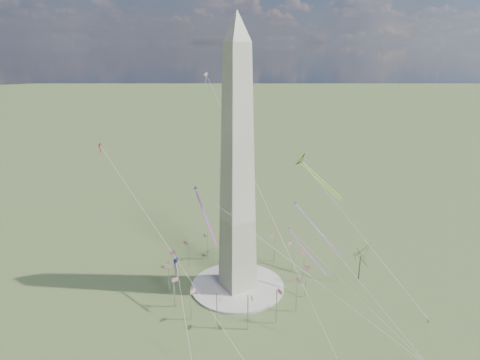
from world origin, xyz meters
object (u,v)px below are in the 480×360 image
tree_near (361,255)px  kite_delta_black (303,162)px  person_east (428,321)px  washington_monument (237,169)px

tree_near → kite_delta_black: kite_delta_black is taller
person_east → kite_delta_black: (-7.56, 61.08, 42.22)m
washington_monument → kite_delta_black: 38.54m
person_east → kite_delta_black: kite_delta_black is taller
washington_monument → person_east: bearing=-49.2°
tree_near → person_east: bearing=-90.6°
washington_monument → person_east: 83.08m
kite_delta_black → tree_near: bearing=79.2°
washington_monument → tree_near: bearing=-23.3°
washington_monument → tree_near: (44.96, -19.35, -37.04)m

